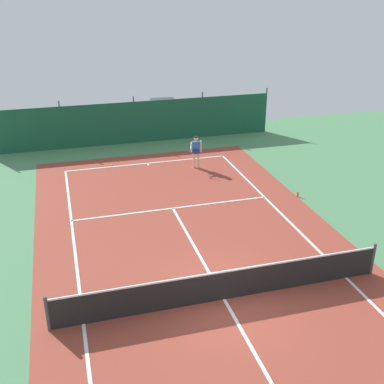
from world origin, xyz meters
TOP-DOWN VIEW (x-y plane):
  - ground_plane at (0.00, 0.00)m, footprint 36.00×36.00m
  - court_surface at (0.00, 0.00)m, footprint 11.02×26.60m
  - tennis_net at (0.00, 0.00)m, footprint 10.12×0.10m
  - back_fence at (-0.00, 15.98)m, footprint 16.30×0.98m
  - tennis_player at (2.23, 10.65)m, footprint 0.83×0.67m
  - tennis_ball_near_player at (-1.81, 12.11)m, footprint 0.07×0.07m
  - parked_car at (2.34, 18.24)m, footprint 2.19×4.29m
  - water_bottle at (5.52, 6.05)m, footprint 0.08×0.08m

SIDE VIEW (x-z plane):
  - ground_plane at x=0.00m, z-range 0.00..0.00m
  - court_surface at x=0.00m, z-range 0.00..0.01m
  - tennis_ball_near_player at x=-1.81m, z-range 0.00..0.07m
  - water_bottle at x=5.52m, z-range 0.00..0.24m
  - tennis_net at x=0.00m, z-range -0.04..1.06m
  - back_fence at x=0.00m, z-range -0.68..2.02m
  - parked_car at x=2.34m, z-range 0.00..1.68m
  - tennis_player at x=2.23m, z-range 0.14..1.78m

